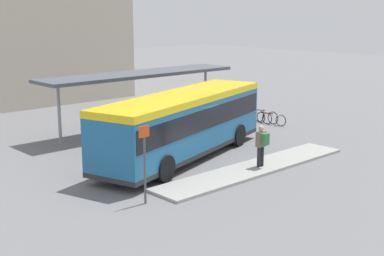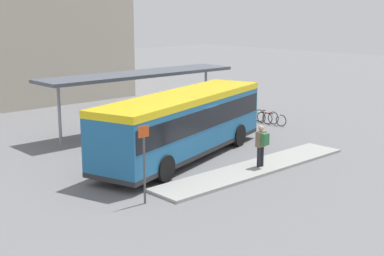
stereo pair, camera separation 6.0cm
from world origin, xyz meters
TOP-DOWN VIEW (x-y plane):
  - ground_plane at (0.00, 0.00)m, footprint 120.00×120.00m
  - curb_island at (1.04, -3.43)m, footprint 10.45×1.80m
  - city_bus at (0.01, 0.00)m, footprint 11.09×5.53m
  - pedestrian_waiting at (1.25, -3.58)m, footprint 0.44×0.45m
  - bicycle_white at (8.78, 1.75)m, footprint 0.48×1.63m
  - bicycle_red at (8.92, 2.48)m, footprint 0.48×1.81m
  - bicycle_green at (8.81, 3.21)m, footprint 0.48×1.55m
  - station_shelter at (2.30, 6.18)m, footprint 12.07×2.54m
  - potted_planter_near_shelter at (5.93, 3.80)m, footprint 0.76×0.76m
  - platform_sign at (-4.94, -3.50)m, footprint 0.44×0.08m

SIDE VIEW (x-z plane):
  - ground_plane at x=0.00m, z-range 0.00..0.00m
  - curb_island at x=1.04m, z-range 0.00..0.12m
  - bicycle_green at x=8.81m, z-range 0.00..0.67m
  - bicycle_white at x=8.78m, z-range 0.00..0.71m
  - bicycle_red at x=8.92m, z-range 0.00..0.78m
  - potted_planter_near_shelter at x=5.93m, z-range 0.03..1.28m
  - pedestrian_waiting at x=1.25m, z-range 0.25..2.05m
  - platform_sign at x=-4.94m, z-range 0.16..2.96m
  - city_bus at x=0.01m, z-range 0.26..3.24m
  - station_shelter at x=2.30m, z-range 1.50..4.76m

